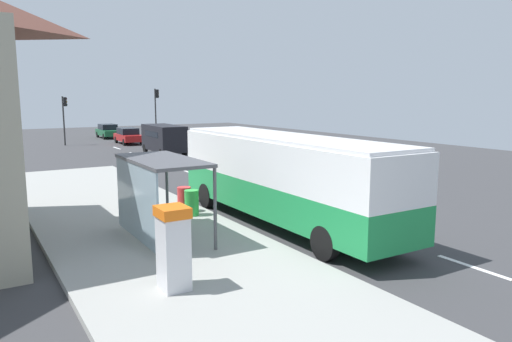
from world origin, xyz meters
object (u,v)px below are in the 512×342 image
at_px(recycling_bin_red, 184,199).
at_px(bus_shelter, 153,178).
at_px(white_van, 164,137).
at_px(bus, 283,174).
at_px(recycling_bin_green, 192,203).
at_px(traffic_light_near_side, 156,107).
at_px(sedan_near, 128,136).
at_px(traffic_light_far_side, 64,113).
at_px(sedan_far, 108,131).
at_px(ticket_machine, 173,247).

bearing_deg(recycling_bin_red, bus_shelter, -127.59).
distance_m(white_van, bus_shelter, 23.70).
relative_size(bus, recycling_bin_green, 11.60).
distance_m(bus, traffic_light_near_side, 33.73).
xyz_separation_m(sedan_near, recycling_bin_green, (-6.50, -29.76, -0.14)).
bearing_deg(traffic_light_near_side, white_van, -107.12).
height_order(sedan_near, traffic_light_far_side, traffic_light_far_side).
xyz_separation_m(sedan_near, bus_shelter, (-8.71, -31.94, 1.31)).
height_order(sedan_far, bus_shelter, bus_shelter).
height_order(bus, ticket_machine, bus).
xyz_separation_m(white_van, traffic_light_far_side, (-5.29, 11.50, 1.69)).
distance_m(sedan_near, traffic_light_far_side, 6.07).
height_order(sedan_near, sedan_far, same).
bearing_deg(white_van, bus_shelter, -111.32).
xyz_separation_m(ticket_machine, bus_shelter, (0.94, 3.99, 0.93)).
xyz_separation_m(sedan_far, recycling_bin_red, (-6.50, -36.55, -0.14)).
bearing_deg(sedan_far, white_van, -90.33).
bearing_deg(sedan_far, bus_shelter, -102.46).
height_order(sedan_far, recycling_bin_green, sedan_far).
relative_size(recycling_bin_red, traffic_light_near_side, 0.18).
distance_m(ticket_machine, traffic_light_near_side, 39.01).
height_order(sedan_far, ticket_machine, ticket_machine).
relative_size(sedan_far, traffic_light_near_side, 0.84).
bearing_deg(bus, bus_shelter, 178.27).
bearing_deg(recycling_bin_green, traffic_light_near_side, 72.41).
height_order(sedan_near, traffic_light_near_side, traffic_light_near_side).
height_order(recycling_bin_red, traffic_light_near_side, traffic_light_near_side).
bearing_deg(ticket_machine, recycling_bin_red, 65.32).
xyz_separation_m(white_van, bus_shelter, (-8.61, -22.07, 0.75)).
height_order(recycling_bin_green, traffic_light_near_side, traffic_light_near_side).
height_order(traffic_light_far_side, bus_shelter, traffic_light_far_side).
relative_size(white_van, sedan_far, 1.19).
bearing_deg(traffic_light_far_side, sedan_far, 47.37).
bearing_deg(traffic_light_far_side, recycling_bin_red, -92.06).
bearing_deg(sedan_near, sedan_far, 90.01).
distance_m(traffic_light_near_side, bus_shelter, 34.89).
height_order(recycling_bin_green, traffic_light_far_side, traffic_light_far_side).
height_order(bus, bus_shelter, bus).
bearing_deg(white_van, traffic_light_far_side, 114.72).
bearing_deg(white_van, recycling_bin_red, -108.44).
height_order(recycling_bin_green, bus_shelter, bus_shelter).
bearing_deg(sedan_far, traffic_light_near_side, -64.37).
relative_size(recycling_bin_green, traffic_light_far_side, 0.21).
bearing_deg(recycling_bin_green, bus, -42.95).
relative_size(recycling_bin_green, recycling_bin_red, 1.00).
bearing_deg(sedan_far, recycling_bin_green, -99.90).
distance_m(ticket_machine, recycling_bin_green, 6.94).
distance_m(recycling_bin_green, traffic_light_far_side, 31.50).
relative_size(sedan_near, sedan_far, 1.01).
relative_size(ticket_machine, recycling_bin_red, 2.04).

